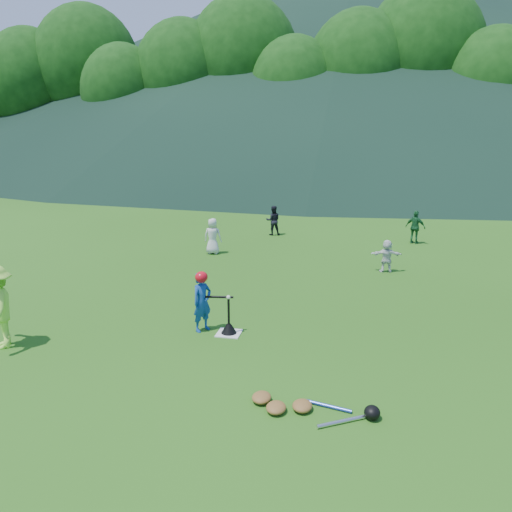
{
  "coord_description": "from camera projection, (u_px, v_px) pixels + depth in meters",
  "views": [
    {
      "loc": [
        2.34,
        -8.55,
        3.84
      ],
      "look_at": [
        0.0,
        2.5,
        0.9
      ],
      "focal_mm": 35.0,
      "sensor_mm": 36.0,
      "label": 1
    }
  ],
  "objects": [
    {
      "name": "batting_tee",
      "position": [
        229.0,
        327.0,
        9.5
      ],
      "size": [
        0.3,
        0.3,
        0.68
      ],
      "color": "black",
      "rests_on": "home_plate"
    },
    {
      "name": "fielder_a",
      "position": [
        213.0,
        236.0,
        15.39
      ],
      "size": [
        0.55,
        0.36,
        1.11
      ],
      "primitive_type": "imported",
      "rotation": [
        0.0,
        0.0,
        3.16
      ],
      "color": "silver",
      "rests_on": "ground"
    },
    {
      "name": "ground",
      "position": [
        229.0,
        334.0,
        9.53
      ],
      "size": [
        120.0,
        120.0,
        0.0
      ],
      "primitive_type": "plane",
      "color": "#255713",
      "rests_on": "ground"
    },
    {
      "name": "batter_gear",
      "position": [
        203.0,
        279.0,
        9.43
      ],
      "size": [
        0.73,
        0.26,
        0.52
      ],
      "color": "red",
      "rests_on": "ground"
    },
    {
      "name": "fielder_c",
      "position": [
        415.0,
        227.0,
        16.74
      ],
      "size": [
        0.71,
        0.49,
        1.12
      ],
      "primitive_type": "imported",
      "rotation": [
        0.0,
        0.0,
        2.78
      ],
      "color": "#1A592C",
      "rests_on": "ground"
    },
    {
      "name": "fielder_d",
      "position": [
        387.0,
        256.0,
        13.48
      ],
      "size": [
        0.86,
        0.37,
        0.9
      ],
      "primitive_type": "imported",
      "rotation": [
        0.0,
        0.0,
        3.27
      ],
      "color": "silver",
      "rests_on": "ground"
    },
    {
      "name": "tree_line",
      "position": [
        340.0,
        69.0,
        39.45
      ],
      "size": [
        70.04,
        11.4,
        14.82
      ],
      "color": "#382314",
      "rests_on": "ground"
    },
    {
      "name": "baseball",
      "position": [
        228.0,
        297.0,
        9.35
      ],
      "size": [
        0.08,
        0.08,
        0.08
      ],
      "primitive_type": "sphere",
      "color": "white",
      "rests_on": "batting_tee"
    },
    {
      "name": "distant_hills",
      "position": [
        309.0,
        59.0,
        84.74
      ],
      "size": [
        155.0,
        140.0,
        32.0
      ],
      "color": "black",
      "rests_on": "ground"
    },
    {
      "name": "fielder_b",
      "position": [
        273.0,
        220.0,
        18.08
      ],
      "size": [
        0.61,
        0.53,
        1.07
      ],
      "primitive_type": "imported",
      "rotation": [
        0.0,
        0.0,
        3.41
      ],
      "color": "black",
      "rests_on": "ground"
    },
    {
      "name": "batter_child",
      "position": [
        202.0,
        302.0,
        9.55
      ],
      "size": [
        0.46,
        0.51,
        1.16
      ],
      "primitive_type": "imported",
      "rotation": [
        0.0,
        0.0,
        0.99
      ],
      "color": "#154191",
      "rests_on": "ground"
    },
    {
      "name": "home_plate",
      "position": [
        229.0,
        333.0,
        9.53
      ],
      "size": [
        0.45,
        0.45,
        0.02
      ],
      "primitive_type": "cube",
      "color": "silver",
      "rests_on": "ground"
    },
    {
      "name": "equipment_pile",
      "position": [
        302.0,
        406.0,
        6.94
      ],
      "size": [
        1.8,
        0.7,
        0.19
      ],
      "color": "olive",
      "rests_on": "ground"
    },
    {
      "name": "outfield_fence",
      "position": [
        329.0,
        171.0,
        35.87
      ],
      "size": [
        70.07,
        0.08,
        1.33
      ],
      "color": "gray",
      "rests_on": "ground"
    }
  ]
}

